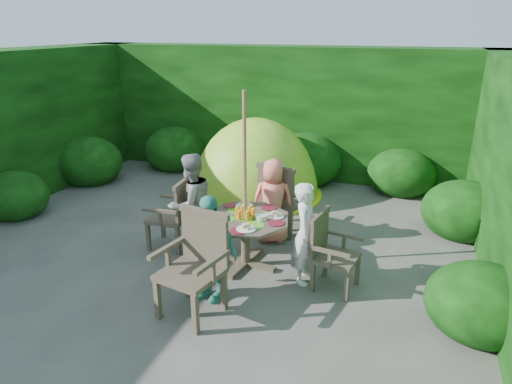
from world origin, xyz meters
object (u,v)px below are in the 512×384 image
(garden_chair_right, at_px, (330,251))
(child_front, at_px, (210,248))
(parasol_pole, at_px, (245,183))
(garden_chair_back, at_px, (281,198))
(dome_tent, at_px, (255,194))
(garden_chair_front, at_px, (196,263))
(child_right, at_px, (306,233))
(child_left, at_px, (191,204))
(patio_table, at_px, (246,225))
(child_back, at_px, (273,201))
(garden_chair_left, at_px, (174,213))

(garden_chair_right, xyz_separation_m, child_front, (-1.20, -0.64, 0.15))
(parasol_pole, relative_size, garden_chair_back, 2.16)
(parasol_pole, distance_m, dome_tent, 2.83)
(garden_chair_right, height_order, garden_chair_front, garden_chair_front)
(garden_chair_right, height_order, dome_tent, dome_tent)
(child_front, relative_size, dome_tent, 0.44)
(child_right, bearing_deg, child_left, 78.96)
(patio_table, bearing_deg, child_left, 172.14)
(parasol_pole, distance_m, child_back, 0.95)
(garden_chair_back, distance_m, child_left, 1.35)
(child_front, bearing_deg, patio_table, 97.08)
(parasol_pole, xyz_separation_m, dome_tent, (-0.76, 2.50, -1.10))
(garden_chair_back, distance_m, child_right, 1.36)
(parasol_pole, relative_size, child_front, 1.81)
(garden_chair_left, distance_m, garden_chair_front, 1.56)
(patio_table, height_order, parasol_pole, parasol_pole)
(garden_chair_back, height_order, garden_chair_front, garden_chair_front)
(garden_chair_left, relative_size, garden_chair_back, 0.91)
(garden_chair_back, distance_m, garden_chair_front, 2.18)
(garden_chair_left, distance_m, dome_tent, 2.41)
(garden_chair_right, distance_m, dome_tent, 3.26)
(garden_chair_back, bearing_deg, child_back, 96.38)
(child_back, bearing_deg, child_left, 25.52)
(garden_chair_front, relative_size, child_right, 0.86)
(patio_table, height_order, garden_chair_front, garden_chair_front)
(parasol_pole, bearing_deg, child_right, -7.92)
(garden_chair_front, bearing_deg, garden_chair_left, 138.78)
(garden_chair_left, distance_m, child_right, 1.90)
(child_back, bearing_deg, garden_chair_right, 124.65)
(patio_table, distance_m, garden_chair_right, 1.10)
(child_right, relative_size, child_front, 1.01)
(child_left, bearing_deg, garden_chair_front, 56.09)
(child_left, xyz_separation_m, child_front, (0.68, -0.90, -0.07))
(garden_chair_back, bearing_deg, dome_tent, -44.87)
(garden_chair_front, height_order, child_front, child_front)
(child_right, height_order, child_front, child_right)
(garden_chair_right, bearing_deg, dome_tent, 44.45)
(child_left, distance_m, child_back, 1.13)
(garden_chair_front, distance_m, child_left, 1.36)
(garden_chair_left, bearing_deg, garden_chair_back, 122.56)
(patio_table, xyz_separation_m, garden_chair_right, (1.09, -0.15, -0.09))
(garden_chair_right, xyz_separation_m, garden_chair_back, (-0.95, 1.23, 0.08))
(garden_chair_back, relative_size, child_front, 0.84)
(patio_table, bearing_deg, garden_chair_left, 171.24)
(parasol_pole, height_order, child_right, parasol_pole)
(child_back, xyz_separation_m, dome_tent, (-0.87, 1.71, -0.59))
(garden_chair_left, bearing_deg, garden_chair_front, 33.09)
(child_left, bearing_deg, child_right, 109.52)
(parasol_pole, relative_size, garden_chair_front, 2.09)
(garden_chair_front, height_order, child_right, child_right)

